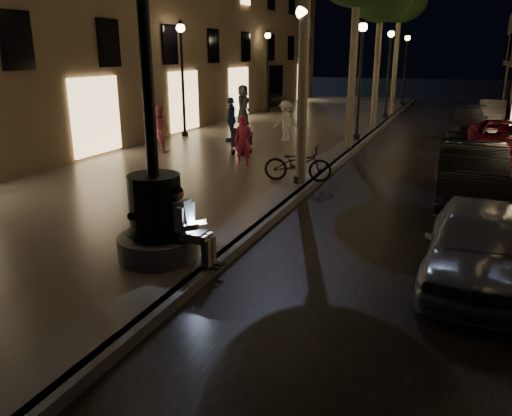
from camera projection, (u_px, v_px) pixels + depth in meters
The scene contains 25 objects.
ground at pixel (358, 148), 20.05m from camera, with size 120.00×120.00×0.00m, color black.
cobble_lane at pixel (437, 154), 18.96m from camera, with size 6.00×45.00×0.02m, color black.
promenade at pixel (266, 140), 21.47m from camera, with size 8.00×45.00×0.20m, color #635D57.
curb_strip at pixel (358, 146), 20.02m from camera, with size 0.25×45.00×0.20m, color #59595B.
fountain_lamppost at pixel (155, 202), 8.56m from camera, with size 1.40×1.40×5.21m.
seated_man_laptop at pixel (187, 223), 8.43m from camera, with size 0.99×0.33×1.36m.
tree_far at pixel (400, 1), 27.93m from camera, with size 3.00×3.00×7.50m.
lamp_curb_a at pixel (301, 70), 13.01m from camera, with size 0.36×0.36×4.81m.
lamp_curb_b at pixel (361, 64), 20.08m from camera, with size 0.36×0.36×4.81m.
lamp_curb_c at pixel (389, 61), 27.15m from camera, with size 0.36×0.36×4.81m.
lamp_curb_d at pixel (406, 60), 34.21m from camera, with size 0.36×0.36×4.81m.
lamp_left_b at pixel (182, 64), 20.88m from camera, with size 0.36×0.36×4.81m.
lamp_left_c at pixel (268, 61), 29.72m from camera, with size 0.36×0.36×4.81m.
stroller at pixel (242, 139), 17.65m from camera, with size 0.52×1.07×1.08m.
car_front at pixel (477, 244), 8.19m from camera, with size 1.57×3.89×1.33m, color #A9ADB1.
car_second at pixel (470, 175), 12.46m from camera, with size 1.58×4.54×1.50m, color black.
car_third at pixel (504, 141), 17.75m from camera, with size 2.26×4.89×1.36m, color maroon.
car_rear at pixel (468, 121), 23.53m from camera, with size 1.72×4.23×1.23m, color #2F2E34.
car_fifth at pixel (492, 112), 27.09m from camera, with size 1.31×3.76×1.24m, color gray.
pedestrian_red at pixel (243, 141), 15.88m from camera, with size 0.57×0.37×1.56m, color #C5274B.
pedestrian_pink at pixel (159, 129), 18.04m from camera, with size 0.82×0.64×1.69m, color #DF7686.
pedestrian_white at pixel (286, 121), 20.42m from camera, with size 1.05×0.60×1.62m, color silver.
pedestrian_blue at pixel (231, 119), 20.26m from camera, with size 1.04×0.43×1.78m, color #244E85.
pedestrian_dark at pixel (243, 105), 25.00m from camera, with size 0.96×0.62×1.96m, color #36373C.
bicycle at pixel (298, 164), 13.99m from camera, with size 0.66×1.89×0.99m, color black.
Camera 1 is at (3.72, -4.93, 3.66)m, focal length 35.00 mm.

